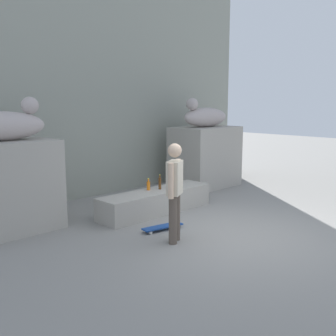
# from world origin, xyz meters

# --- Properties ---
(ground_plane) EXTENTS (40.00, 40.00, 0.00)m
(ground_plane) POSITION_xyz_m (0.00, 0.00, 0.00)
(ground_plane) COLOR gray
(facade_wall) EXTENTS (10.73, 0.60, 6.71)m
(facade_wall) POSITION_xyz_m (0.00, 4.54, 3.35)
(facade_wall) COLOR gray
(facade_wall) RESTS_ON ground_plane
(pedestal_left) EXTENTS (1.81, 1.20, 1.65)m
(pedestal_left) POSITION_xyz_m (-2.80, 3.04, 0.83)
(pedestal_left) COLOR #A39E93
(pedestal_left) RESTS_ON ground_plane
(pedestal_right) EXTENTS (1.81, 1.20, 1.65)m
(pedestal_right) POSITION_xyz_m (2.80, 3.04, 0.83)
(pedestal_right) COLOR #A39E93
(pedestal_right) RESTS_ON ground_plane
(statue_reclining_left) EXTENTS (1.64, 0.70, 0.78)m
(statue_reclining_left) POSITION_xyz_m (-2.76, 3.04, 1.94)
(statue_reclining_left) COLOR #B5A8A4
(statue_reclining_left) RESTS_ON pedestal_left
(statue_reclining_right) EXTENTS (1.61, 0.58, 0.78)m
(statue_reclining_right) POSITION_xyz_m (2.76, 3.04, 1.94)
(statue_reclining_right) COLOR #B5A8A4
(statue_reclining_right) RESTS_ON pedestal_right
(ledge_block) EXTENTS (2.71, 0.67, 0.48)m
(ledge_block) POSITION_xyz_m (0.00, 2.03, 0.24)
(ledge_block) COLOR #A39E93
(ledge_block) RESTS_ON ground_plane
(skater) EXTENTS (0.48, 0.35, 1.67)m
(skater) POSITION_xyz_m (-1.02, 0.48, 0.92)
(skater) COLOR brown
(skater) RESTS_ON ground_plane
(skateboard) EXTENTS (0.82, 0.34, 0.08)m
(skateboard) POSITION_xyz_m (-0.74, 1.07, 0.06)
(skateboard) COLOR navy
(skateboard) RESTS_ON ground_plane
(bottle_orange) EXTENTS (0.07, 0.07, 0.25)m
(bottle_orange) POSITION_xyz_m (-0.08, 2.18, 0.58)
(bottle_orange) COLOR orange
(bottle_orange) RESTS_ON ledge_block
(bottle_brown) EXTENTS (0.06, 0.06, 0.32)m
(bottle_brown) POSITION_xyz_m (0.15, 2.07, 0.61)
(bottle_brown) COLOR #593314
(bottle_brown) RESTS_ON ledge_block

